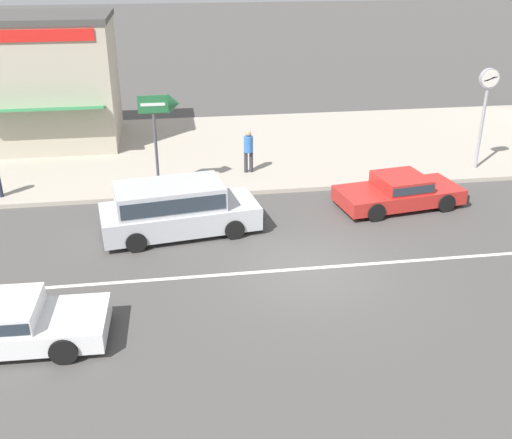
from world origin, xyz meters
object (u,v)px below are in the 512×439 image
object	(u,v)px
sedan_white_2	(3,323)
street_clock	(487,94)
arrow_signboard	(168,110)
shopfront_mid_block	(48,80)
sedan_red_5	(400,191)
pedestrian_mid_kerb	(248,148)
minivan_silver_4	(175,207)

from	to	relation	value
sedan_white_2	street_clock	size ratio (longest dim) A/B	1.19
sedan_white_2	arrow_signboard	distance (m)	9.34
arrow_signboard	shopfront_mid_block	distance (m)	8.10
street_clock	arrow_signboard	xyz separation A→B (m)	(-11.52, -0.59, -0.02)
shopfront_mid_block	sedan_red_5	bearing A→B (deg)	-35.02
sedan_white_2	arrow_signboard	world-z (taller)	arrow_signboard
street_clock	pedestrian_mid_kerb	bearing A→B (deg)	174.68
arrow_signboard	sedan_white_2	bearing A→B (deg)	-114.90
sedan_red_5	shopfront_mid_block	xyz separation A→B (m)	(-12.31, 8.63, 2.25)
minivan_silver_4	sedan_red_5	bearing A→B (deg)	7.34
minivan_silver_4	pedestrian_mid_kerb	bearing A→B (deg)	58.03
sedan_red_5	arrow_signboard	xyz separation A→B (m)	(-7.43, 2.16, 2.45)
street_clock	shopfront_mid_block	distance (m)	17.42
sedan_red_5	pedestrian_mid_kerb	xyz separation A→B (m)	(-4.57, 3.56, 0.55)
street_clock	arrow_signboard	bearing A→B (deg)	-177.06
minivan_silver_4	sedan_red_5	size ratio (longest dim) A/B	1.13
sedan_red_5	street_clock	size ratio (longest dim) A/B	1.17
sedan_white_2	pedestrian_mid_kerb	world-z (taller)	pedestrian_mid_kerb
shopfront_mid_block	minivan_silver_4	bearing A→B (deg)	-62.80
sedan_white_2	shopfront_mid_block	distance (m)	14.86
street_clock	arrow_signboard	size ratio (longest dim) A/B	1.12
arrow_signboard	pedestrian_mid_kerb	bearing A→B (deg)	26.05
sedan_red_5	street_clock	bearing A→B (deg)	33.93
arrow_signboard	pedestrian_mid_kerb	xyz separation A→B (m)	(2.86, 1.40, -1.90)
pedestrian_mid_kerb	sedan_red_5	bearing A→B (deg)	-37.90
minivan_silver_4	shopfront_mid_block	xyz separation A→B (m)	(-4.92, 9.58, 1.94)
arrow_signboard	pedestrian_mid_kerb	world-z (taller)	arrow_signboard
sedan_white_2	pedestrian_mid_kerb	size ratio (longest dim) A/B	2.80
sedan_white_2	pedestrian_mid_kerb	distance (m)	11.68
arrow_signboard	shopfront_mid_block	size ratio (longest dim) A/B	0.61
sedan_red_5	pedestrian_mid_kerb	distance (m)	5.82
sedan_red_5	pedestrian_mid_kerb	world-z (taller)	pedestrian_mid_kerb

